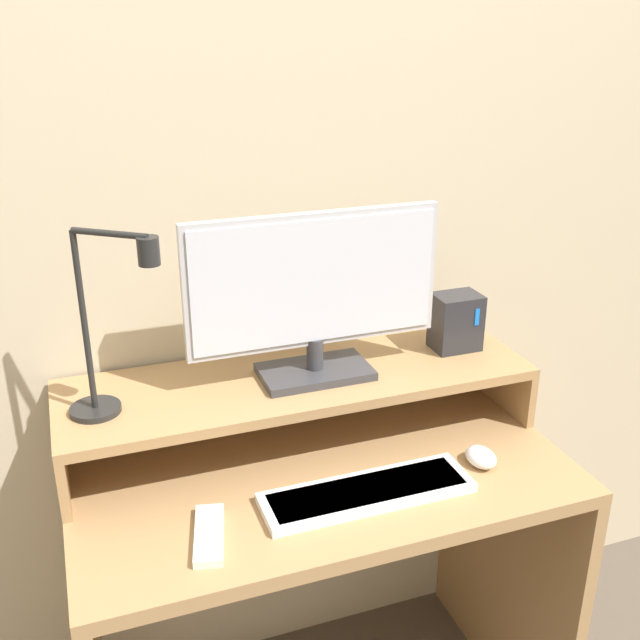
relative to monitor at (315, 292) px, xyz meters
The scene contains 9 objects.
wall_back 0.27m from the monitor, 99.37° to the left, with size 6.00×0.05×2.50m.
desk 0.58m from the monitor, 106.01° to the right, with size 1.01×0.58×0.74m.
monitor_shelf 0.22m from the monitor, 157.36° to the left, with size 1.01×0.31×0.14m.
monitor is the anchor object (origin of this frame).
desk_lamp 0.42m from the monitor, behind, with size 0.19×0.16×0.37m.
router_dock 0.37m from the monitor, ahead, with size 0.11×0.08×0.13m.
keyboard 0.41m from the monitor, 86.11° to the right, with size 0.42×0.12×0.02m.
mouse 0.48m from the monitor, 39.38° to the right, with size 0.06×0.08×0.04m.
remote_control 0.52m from the monitor, 137.38° to the right, with size 0.09×0.17×0.02m.
Camera 1 is at (-0.44, -0.95, 1.61)m, focal length 42.00 mm.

